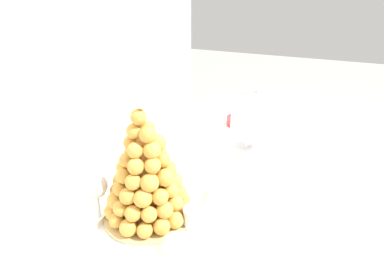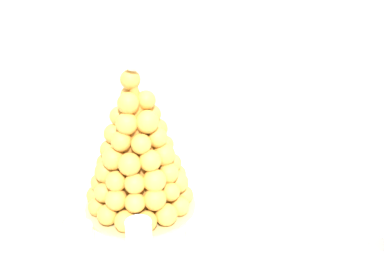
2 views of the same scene
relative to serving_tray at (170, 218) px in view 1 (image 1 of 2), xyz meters
The scene contains 10 objects.
buffet_table 0.26m from the serving_tray, ahead, with size 1.48×0.81×0.73m.
serving_tray is the anchor object (origin of this frame).
croquembouche 0.16m from the serving_tray, 103.52° to the left, with size 0.25×0.25×0.37m.
dessert_cup_mid_left 0.16m from the serving_tray, 145.10° to the right, with size 0.06×0.06×0.05m.
dessert_cup_centre 0.08m from the serving_tray, 94.02° to the right, with size 0.05×0.05×0.06m.
dessert_cup_mid_right 0.15m from the serving_tray, 34.86° to the right, with size 0.06×0.06×0.05m.
dessert_cup_right 0.26m from the serving_tray, 15.43° to the right, with size 0.06×0.06×0.05m.
macaron_goblet 0.55m from the serving_tray, ahead, with size 0.14×0.14×0.25m.
fruit_tart_plate 0.72m from the serving_tray, ahead, with size 0.18×0.18×0.06m.
wine_glass 0.22m from the serving_tray, 111.43° to the left, with size 0.07×0.07×0.14m.
Camera 1 is at (-0.88, -0.36, 1.34)m, focal length 30.35 mm.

